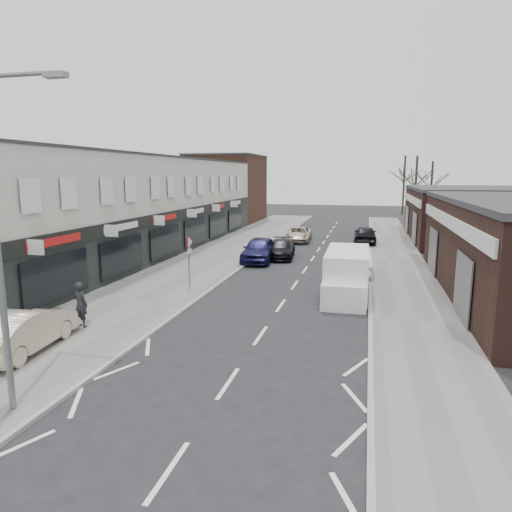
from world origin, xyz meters
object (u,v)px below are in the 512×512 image
Objects in this scene: street_lamp at (1,228)px; pedestrian at (80,304)px; sedan_on_pavement at (25,330)px; warning_sign at (189,246)px; white_van at (347,274)px; parked_car_right_b at (365,235)px; parked_car_left_c at (299,234)px; parked_car_left_b at (281,249)px; parked_car_right_a at (360,264)px; parked_car_left_a at (259,249)px.

pedestrian is at bearing 110.92° from street_lamp.
warning_sign is at bearing -106.90° from sedan_on_pavement.
parked_car_right_b is (0.72, 17.37, -0.26)m from white_van.
parked_car_left_c is (2.96, 17.98, -1.57)m from warning_sign.
parked_car_left_b is 8.22m from parked_car_left_c.
pedestrian is at bearing 51.01° from parked_car_right_a.
parked_car_left_a reaches higher than parked_car_right_b.
parked_car_right_b is at bearing -90.44° from parked_car_right_a.
street_lamp is at bearing -119.27° from white_van.
pedestrian is 25.38m from parked_car_left_c.
parked_car_left_a reaches higher than parked_car_right_a.
sedan_on_pavement reaches higher than parked_car_left_b.
street_lamp is at bearing -96.95° from parked_car_left_c.
street_lamp is 7.20m from pedestrian.
parked_car_right_b is at bearing 64.16° from warning_sign.
parked_car_left_c is at bearing -2.13° from parked_car_right_b.
white_van reaches higher than parked_car_left_c.
parked_car_right_b reaches higher than parked_car_left_b.
pedestrian reaches higher than sedan_on_pavement.
warning_sign is 0.61× the size of parked_car_left_b.
parked_car_left_a is at bearing -22.28° from parked_car_right_a.
pedestrian is at bearing -110.61° from parked_car_left_b.
parked_car_left_a is (1.76, 8.07, -1.38)m from warning_sign.
white_van is 1.24× the size of parked_car_right_b.
parked_car_left_b is (1.20, 1.70, -0.18)m from parked_car_left_a.
warning_sign is at bearing -101.98° from parked_car_left_c.
warning_sign is 0.64× the size of sedan_on_pavement.
pedestrian is (-1.59, -6.99, -1.21)m from warning_sign.
warning_sign reaches higher than white_van.
parked_car_left_b is 9.92m from parked_car_right_b.
pedestrian is (-2.22, 5.81, -3.63)m from street_lamp.
parked_car_left_b is (4.89, 19.28, -0.18)m from sedan_on_pavement.
white_van is at bearing 3.68° from warning_sign.
white_van reaches higher than parked_car_right_a.
parked_car_left_c is at bearing 85.68° from street_lamp.
parked_car_left_a is 7.28m from parked_car_right_a.
parked_car_right_a reaches higher than parked_car_left_b.
parked_car_right_a is (0.54, 4.75, -0.39)m from white_van.
parked_car_left_c is at bearing -87.64° from pedestrian.
parked_car_left_c is (4.89, 27.50, -0.19)m from sedan_on_pavement.
street_lamp is 1.41× the size of white_van.
parked_car_left_a is 12.00m from parked_car_right_b.
parked_car_left_a reaches higher than sedan_on_pavement.
sedan_on_pavement is 2.55m from pedestrian.
street_lamp reaches higher than parked_car_right_a.
warning_sign is 18.29m from parked_car_left_c.
white_van is at bearing 61.25° from street_lamp.
parked_car_right_b is at bearing 87.11° from white_van.
pedestrian is at bearing -104.86° from parked_car_left_a.
white_van is 1.43× the size of parked_car_right_a.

